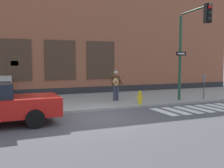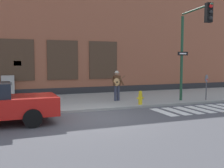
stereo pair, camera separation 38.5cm
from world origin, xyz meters
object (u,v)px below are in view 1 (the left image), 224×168
Objects in this scene: parking_meter at (204,83)px; fire_hydrant at (140,98)px; traffic_light at (191,38)px; utility_box at (5,87)px; busker at (116,84)px.

parking_meter reaches higher than fire_hydrant.
parking_meter is (1.51, 0.62, -2.41)m from traffic_light.
traffic_light is at bearing -11.50° from fire_hydrant.
traffic_light is 3.64× the size of utility_box.
parking_meter is (4.80, -1.54, 0.00)m from busker.
traffic_light is 3.37× the size of parking_meter.
busker reaches higher than utility_box.
busker is 6.61m from utility_box.
utility_box is at bearing 154.63° from parking_meter.
utility_box is at bearing 148.84° from busker.
fire_hydrant is at bearing -38.70° from utility_box.
fire_hydrant is at bearing 168.50° from traffic_light.
traffic_light reaches higher than busker.
utility_box is 8.06m from fire_hydrant.
busker is 5.04m from parking_meter.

